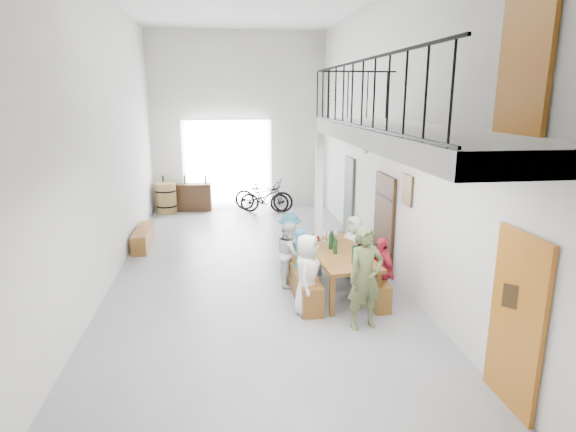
{
  "coord_description": "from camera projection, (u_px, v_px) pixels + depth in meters",
  "views": [
    {
      "loc": [
        -0.54,
        -9.5,
        3.54
      ],
      "look_at": [
        0.68,
        -0.5,
        1.26
      ],
      "focal_mm": 30.0,
      "sensor_mm": 36.0,
      "label": 1
    }
  ],
  "objects": [
    {
      "name": "tableware",
      "position": [
        333.0,
        241.0,
        8.91
      ],
      "size": [
        0.72,
        1.45,
        0.35
      ],
      "color": "black",
      "rests_on": "tasting_table"
    },
    {
      "name": "guest_left_c",
      "position": [
        290.0,
        254.0,
        9.15
      ],
      "size": [
        0.52,
        0.64,
        1.24
      ],
      "primitive_type": "imported",
      "rotation": [
        0.0,
        0.0,
        1.48
      ],
      "color": "silver",
      "rests_on": "ground"
    },
    {
      "name": "tasting_table",
      "position": [
        338.0,
        255.0,
        8.81
      ],
      "size": [
        1.1,
        2.37,
        0.79
      ],
      "rotation": [
        0.0,
        0.0,
        0.07
      ],
      "color": "brown",
      "rests_on": "ground"
    },
    {
      "name": "bicycle_near",
      "position": [
        264.0,
        195.0,
        15.1
      ],
      "size": [
        2.01,
        1.31,
        1.0
      ],
      "primitive_type": "imported",
      "rotation": [
        0.0,
        0.0,
        1.2
      ],
      "color": "black",
      "rests_on": "ground"
    },
    {
      "name": "floor",
      "position": [
        253.0,
        270.0,
        10.07
      ],
      "size": [
        12.0,
        12.0,
        0.0
      ],
      "primitive_type": "plane",
      "color": "slate",
      "rests_on": "ground"
    },
    {
      "name": "guest_left_a",
      "position": [
        307.0,
        274.0,
        7.94
      ],
      "size": [
        0.65,
        0.78,
        1.36
      ],
      "primitive_type": "imported",
      "rotation": [
        0.0,
        0.0,
        1.19
      ],
      "color": "silver",
      "rests_on": "ground"
    },
    {
      "name": "balcony",
      "position": [
        407.0,
        139.0,
        6.6
      ],
      "size": [
        1.52,
        5.62,
        4.0
      ],
      "color": "silver",
      "rests_on": "ground"
    },
    {
      "name": "oak_barrel",
      "position": [
        166.0,
        198.0,
        14.84
      ],
      "size": [
        0.64,
        0.64,
        0.94
      ],
      "color": "olive",
      "rests_on": "ground"
    },
    {
      "name": "bench_wall",
      "position": [
        368.0,
        279.0,
        8.91
      ],
      "size": [
        0.32,
        2.07,
        0.47
      ],
      "primitive_type": "cube",
      "rotation": [
        0.0,
        0.0,
        -0.03
      ],
      "color": "brown",
      "rests_on": "ground"
    },
    {
      "name": "right_wall_decor",
      "position": [
        416.0,
        204.0,
        8.2
      ],
      "size": [
        0.07,
        8.28,
        5.07
      ],
      "color": "#985614",
      "rests_on": "ground"
    },
    {
      "name": "potted_plant",
      "position": [
        361.0,
        250.0,
        10.75
      ],
      "size": [
        0.43,
        0.4,
        0.4
      ],
      "primitive_type": "imported",
      "rotation": [
        0.0,
        0.0,
        -0.31
      ],
      "color": "#1E501B",
      "rests_on": "ground"
    },
    {
      "name": "side_bench",
      "position": [
        143.0,
        238.0,
        11.57
      ],
      "size": [
        0.35,
        1.57,
        0.44
      ],
      "primitive_type": "cube",
      "rotation": [
        0.0,
        0.0,
        0.0
      ],
      "color": "brown",
      "rests_on": "ground"
    },
    {
      "name": "guest_right_a",
      "position": [
        381.0,
        271.0,
        8.33
      ],
      "size": [
        0.44,
        0.75,
        1.2
      ],
      "primitive_type": "imported",
      "rotation": [
        0.0,
        0.0,
        -1.34
      ],
      "color": "#A91D2F",
      "rests_on": "ground"
    },
    {
      "name": "guest_right_c",
      "position": [
        354.0,
        246.0,
        9.63
      ],
      "size": [
        0.58,
        0.71,
        1.24
      ],
      "primitive_type": "imported",
      "rotation": [
        0.0,
        0.0,
        -1.2
      ],
      "color": "silver",
      "rests_on": "ground"
    },
    {
      "name": "counter_bottles",
      "position": [
        184.0,
        180.0,
        15.01
      ],
      "size": [
        1.37,
        0.18,
        0.28
      ],
      "color": "black",
      "rests_on": "serving_counter"
    },
    {
      "name": "host_standing",
      "position": [
        365.0,
        278.0,
        7.39
      ],
      "size": [
        0.67,
        0.52,
        1.63
      ],
      "primitive_type": "imported",
      "rotation": [
        0.0,
        0.0,
        0.23
      ],
      "color": "#505B33",
      "rests_on": "ground"
    },
    {
      "name": "gateway_portal",
      "position": [
        227.0,
        165.0,
        15.38
      ],
      "size": [
        2.8,
        0.08,
        2.8
      ],
      "primitive_type": "cube",
      "color": "white",
      "rests_on": "ground"
    },
    {
      "name": "guest_left_d",
      "position": [
        290.0,
        244.0,
        9.68
      ],
      "size": [
        0.69,
        0.93,
        1.28
      ],
      "primitive_type": "imported",
      "rotation": [
        0.0,
        0.0,
        1.29
      ],
      "color": "#276C82",
      "rests_on": "ground"
    },
    {
      "name": "guest_left_b",
      "position": [
        301.0,
        262.0,
        8.68
      ],
      "size": [
        0.44,
        0.54,
        1.26
      ],
      "primitive_type": "imported",
      "rotation": [
        0.0,
        0.0,
        1.92
      ],
      "color": "#276C82",
      "rests_on": "ground"
    },
    {
      "name": "guest_right_b",
      "position": [
        363.0,
        258.0,
        8.94
      ],
      "size": [
        0.57,
        1.18,
        1.23
      ],
      "primitive_type": "imported",
      "rotation": [
        0.0,
        0.0,
        -1.38
      ],
      "color": "black",
      "rests_on": "ground"
    },
    {
      "name": "room_walls",
      "position": [
        249.0,
        95.0,
        9.2
      ],
      "size": [
        12.0,
        12.0,
        12.0
      ],
      "color": "silver",
      "rests_on": "ground"
    },
    {
      "name": "bench_inner",
      "position": [
        302.0,
        280.0,
        8.83
      ],
      "size": [
        0.39,
        2.22,
        0.51
      ],
      "primitive_type": "cube",
      "rotation": [
        0.0,
        0.0,
        0.02
      ],
      "color": "brown",
      "rests_on": "ground"
    },
    {
      "name": "bicycle_far",
      "position": [
        264.0,
        198.0,
        14.94
      ],
      "size": [
        1.58,
        0.72,
        0.92
      ],
      "primitive_type": "imported",
      "rotation": [
        0.0,
        0.0,
        1.38
      ],
      "color": "black",
      "rests_on": "ground"
    },
    {
      "name": "serving_counter",
      "position": [
        185.0,
        197.0,
        15.16
      ],
      "size": [
        1.64,
        0.54,
        0.85
      ],
      "primitive_type": "cube",
      "rotation": [
        0.0,
        0.0,
        -0.05
      ],
      "color": "#381E0E",
      "rests_on": "ground"
    }
  ]
}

